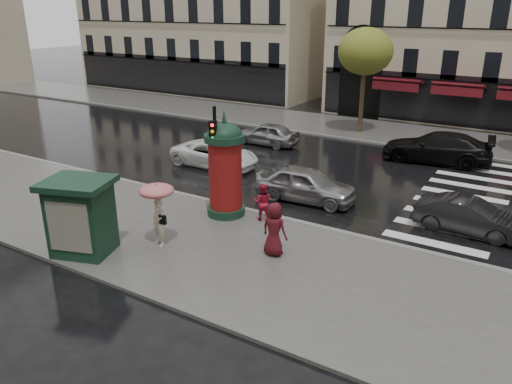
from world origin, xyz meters
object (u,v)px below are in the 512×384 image
Objects in this scene: newsstand at (81,216)px; car_darkgrey at (469,216)px; traffic_light at (215,152)px; morris_column at (225,166)px; car_silver at (306,184)px; car_far_silver at (267,134)px; man_burgundy at (274,229)px; woman_umbrella at (158,204)px; car_black at (437,147)px; woman_red at (263,202)px; car_white at (215,154)px.

newsstand is 0.67× the size of car_darkgrey.
car_darkgrey is (10.55, 8.60, -0.79)m from newsstand.
traffic_light is 1.68× the size of newsstand.
morris_column is 3.97m from car_silver.
man_burgundy is at bearing 30.34° from car_far_silver.
car_far_silver is (-3.76, 13.66, -0.94)m from woman_umbrella.
car_far_silver is at bearing 36.93° from car_silver.
car_far_silver is (-12.56, 6.80, 0.04)m from car_darkgrey.
woman_umbrella is at bearing 131.47° from car_darkgrey.
woman_umbrella is 0.59× the size of car_darkgrey.
car_black is at bearing 66.11° from traffic_light.
man_burgundy is 6.31m from newsstand.
newsstand is 18.64m from car_black.
woman_red is 0.34× the size of traffic_light.
car_black reaches higher than car_white.
woman_red is 0.35× the size of morris_column.
car_white is at bearing -2.16° from car_far_silver.
car_black reaches higher than car_silver.
woman_red reaches higher than car_far_silver.
morris_column is at bearing 115.80° from car_darkgrey.
car_white is (-7.56, 7.12, -0.38)m from man_burgundy.
woman_umbrella is 1.24× the size of man_burgundy.
woman_red is 0.81× the size of man_burgundy.
man_burgundy is 5.40m from car_silver.
woman_umbrella is at bearing -154.77° from car_white.
car_silver is 0.92× the size of car_white.
car_black is (5.71, 15.34, -0.80)m from woman_umbrella.
car_silver is (4.05, 8.36, -0.69)m from newsstand.
newsstand is at bearing -167.52° from car_white.
man_burgundy is at bearing 30.07° from newsstand.
car_darkgrey is 0.82× the size of car_white.
car_white is (-3.86, 8.55, -0.96)m from woman_umbrella.
car_silver reaches higher than car_white.
morris_column is at bearing 21.06° from car_far_silver.
man_burgundy is 0.33× the size of car_black.
car_white is at bearing 129.67° from morris_column.
car_darkgrey is 14.28m from car_far_silver.
traffic_light is 1.00× the size of car_silver.
woman_red is 0.38× the size of car_darkgrey.
morris_column reaches higher than car_darkgrey.
woman_red is at bearing -129.23° from car_white.
car_black is at bearing 66.36° from newsstand.
car_black is at bearing 99.01° from car_far_silver.
car_white is (-6.16, 1.92, -0.08)m from car_silver.
car_silver is at bearing -71.54° from man_burgundy.
car_darkgrey is (6.87, 3.20, -0.22)m from woman_red.
woman_red reaches higher than car_darkgrey.
car_darkgrey is at bearing -175.65° from woman_red.
car_darkgrey is 12.77m from car_white.
woman_umbrella is 0.52× the size of car_silver.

